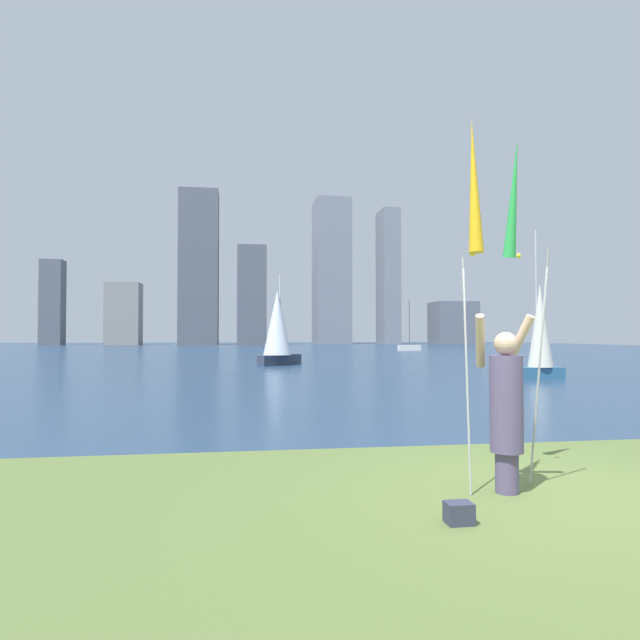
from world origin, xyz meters
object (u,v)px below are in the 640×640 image
sailboat_0 (540,333)px  kite_flag_left (474,193)px  kite_flag_right (514,205)px  sailboat_1 (277,326)px  sailboat_5 (409,347)px  bag (459,513)px  person (506,404)px

sailboat_0 → kite_flag_left: bearing=-122.0°
kite_flag_left → kite_flag_right: bearing=41.1°
kite_flag_left → sailboat_1: (-0.20, 26.37, -1.07)m
kite_flag_right → sailboat_5: sailboat_5 is taller
sailboat_1 → sailboat_0: bearing=-49.6°
sailboat_1 → sailboat_5: sailboat_5 is taller
bag → sailboat_5: (16.57, 53.81, 0.27)m
person → kite_flag_right: kite_flag_right is taller
kite_flag_left → bag: 3.32m
sailboat_5 → bag: bearing=-107.1°
person → sailboat_5: size_ratio=0.36×
kite_flag_left → sailboat_1: sailboat_1 is taller
person → kite_flag_right: (0.43, 0.59, 2.39)m
kite_flag_right → sailboat_1: bearing=92.4°
bag → sailboat_1: size_ratio=0.05×
kite_flag_right → sailboat_0: size_ratio=0.70×
kite_flag_right → sailboat_0: 16.75m
person → bag: person is taller
sailboat_1 → kite_flag_left: bearing=-89.6°
kite_flag_left → bag: size_ratio=16.67×
person → sailboat_1: bearing=100.9°
person → bag: (-0.93, -0.89, -0.88)m
kite_flag_right → sailboat_1: sailboat_1 is taller
sailboat_1 → kite_flag_right: bearing=-87.6°
kite_flag_right → bag: size_ratio=16.89×
kite_flag_right → sailboat_0: (8.55, 14.32, -1.57)m
bag → sailboat_0: (9.91, 15.81, 1.70)m
kite_flag_left → sailboat_0: (9.42, 15.07, -1.50)m
sailboat_1 → bag: bearing=-90.6°
person → sailboat_0: 17.43m
sailboat_5 → sailboat_0: bearing=-99.9°
bag → sailboat_1: bearing=89.4°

